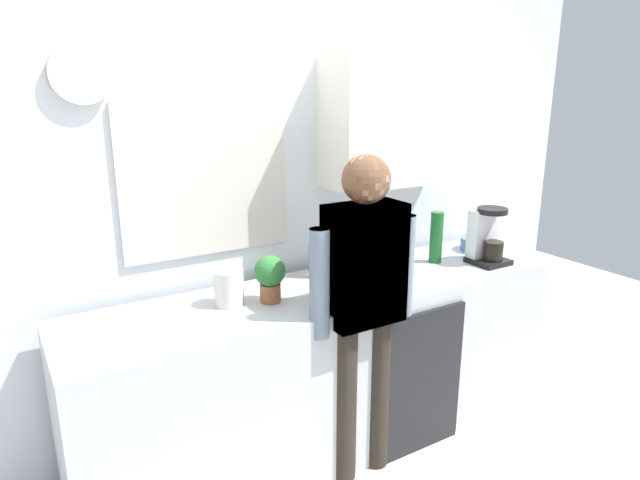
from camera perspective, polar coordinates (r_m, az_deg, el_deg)
ground_plane at (r=3.07m, az=4.09°, el=-22.37°), size 8.00×8.00×0.00m
kitchen_counter at (r=3.04m, az=0.90°, el=-12.81°), size 2.64×0.64×0.89m
dishwasher_panel at (r=3.01m, az=10.14°, el=-14.31°), size 0.56×0.02×0.80m
back_wall_assembly at (r=3.09m, az=-1.93°, el=5.75°), size 4.24×0.42×2.60m
coffee_maker at (r=3.35m, az=16.70°, el=0.19°), size 0.20×0.20×0.33m
bottle_green_wine at (r=3.29m, az=11.84°, el=0.28°), size 0.07×0.07×0.30m
bottle_dark_sauce at (r=2.98m, az=-0.63°, el=-2.21°), size 0.06×0.06×0.18m
bottle_olive_oil at (r=2.83m, az=6.19°, el=-2.52°), size 0.06×0.06×0.25m
cup_terracotta_mug at (r=2.73m, az=0.19°, el=-4.93°), size 0.08×0.08×0.09m
mixing_bowl at (r=3.62m, az=15.93°, el=-0.40°), size 0.22×0.22×0.08m
potted_plant at (r=2.65m, az=-5.16°, el=-3.65°), size 0.15×0.15×0.23m
storage_canister at (r=2.65m, az=-9.33°, el=-4.84°), size 0.14×0.14×0.17m
person_at_sink at (r=2.60m, az=4.49°, el=-5.67°), size 0.57×0.22×1.60m
person_guest at (r=2.60m, az=4.49°, el=-5.67°), size 0.57×0.22×1.60m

